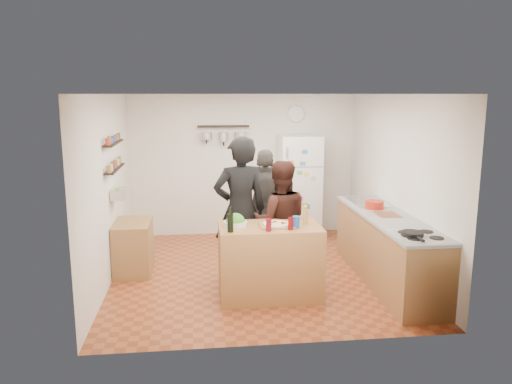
{
  "coord_description": "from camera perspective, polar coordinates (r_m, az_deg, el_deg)",
  "views": [
    {
      "loc": [
        -0.79,
        -6.72,
        2.5
      ],
      "look_at": [
        0.0,
        0.1,
        1.15
      ],
      "focal_mm": 35.0,
      "sensor_mm": 36.0,
      "label": 1
    }
  ],
  "objects": [
    {
      "name": "counter_run",
      "position": [
        6.96,
        14.78,
        -6.38
      ],
      "size": [
        0.63,
        2.63,
        0.9
      ],
      "primitive_type": "cube",
      "color": "#9E7042",
      "rests_on": "floor"
    },
    {
      "name": "wine_glass_near",
      "position": [
        5.88,
        1.45,
        -3.78
      ],
      "size": [
        0.06,
        0.06,
        0.15
      ],
      "primitive_type": "cylinder",
      "color": "#5E0816",
      "rests_on": "prep_island"
    },
    {
      "name": "spice_shelf_lower",
      "position": [
        7.08,
        -15.82,
        2.59
      ],
      "size": [
        0.12,
        1.0,
        0.02
      ],
      "primitive_type": "cube",
      "color": "black",
      "rests_on": "left_wall"
    },
    {
      "name": "prep_island",
      "position": [
        6.27,
        1.58,
        -7.9
      ],
      "size": [
        1.25,
        0.72,
        0.91
      ],
      "primitive_type": "cube",
      "color": "#A06D3A",
      "rests_on": "floor"
    },
    {
      "name": "side_table",
      "position": [
        7.34,
        -13.83,
        -6.1
      ],
      "size": [
        0.5,
        0.8,
        0.73
      ],
      "primitive_type": "cube",
      "color": "olive",
      "rests_on": "floor"
    },
    {
      "name": "person_center",
      "position": [
        6.71,
        2.73,
        -3.37
      ],
      "size": [
        0.84,
        0.67,
        1.64
      ],
      "primitive_type": "imported",
      "rotation": [
        0.0,
        0.0,
        3.08
      ],
      "color": "black",
      "rests_on": "floor"
    },
    {
      "name": "red_bowl",
      "position": [
        7.2,
        13.38,
        -1.42
      ],
      "size": [
        0.26,
        0.26,
        0.11
      ],
      "primitive_type": "cylinder",
      "color": "#A92313",
      "rests_on": "counter_run"
    },
    {
      "name": "pot_rack",
      "position": [
        8.74,
        -3.75,
        7.5
      ],
      "size": [
        0.9,
        0.04,
        0.04
      ],
      "primitive_type": "cube",
      "color": "black",
      "rests_on": "back_wall"
    },
    {
      "name": "sink",
      "position": [
        7.61,
        12.65,
        -1.16
      ],
      "size": [
        0.5,
        0.8,
        0.03
      ],
      "primitive_type": "cube",
      "color": "silver",
      "rests_on": "counter_run"
    },
    {
      "name": "fridge",
      "position": [
        8.79,
        4.92,
        0.6
      ],
      "size": [
        0.7,
        0.68,
        1.8
      ],
      "primitive_type": "cube",
      "color": "white",
      "rests_on": "floor"
    },
    {
      "name": "spice_shelf_upper",
      "position": [
        7.04,
        -15.98,
        5.41
      ],
      "size": [
        0.12,
        1.0,
        0.02
      ],
      "primitive_type": "cube",
      "color": "black",
      "rests_on": "left_wall"
    },
    {
      "name": "skillet",
      "position": [
        5.94,
        17.43,
        -4.57
      ],
      "size": [
        0.25,
        0.25,
        0.05
      ],
      "primitive_type": "cylinder",
      "color": "black",
      "rests_on": "stove_top"
    },
    {
      "name": "pepper_mill",
      "position": [
        6.24,
        5.64,
        -2.77
      ],
      "size": [
        0.06,
        0.06,
        0.19
      ],
      "primitive_type": "cylinder",
      "color": "#9E7C42",
      "rests_on": "prep_island"
    },
    {
      "name": "produce_basket",
      "position": [
        7.13,
        -15.44,
        -0.18
      ],
      "size": [
        0.18,
        0.35,
        0.14
      ],
      "primitive_type": "cube",
      "color": "silver",
      "rests_on": "left_wall"
    },
    {
      "name": "person_left",
      "position": [
        6.62,
        -1.8,
        -2.09
      ],
      "size": [
        0.79,
        0.59,
        1.97
      ],
      "primitive_type": "imported",
      "rotation": [
        0.0,
        0.0,
        3.31
      ],
      "color": "black",
      "rests_on": "floor"
    },
    {
      "name": "wall_clock",
      "position": [
        8.97,
        4.63,
        8.86
      ],
      "size": [
        0.3,
        0.03,
        0.3
      ],
      "primitive_type": "cylinder",
      "rotation": [
        1.57,
        0.0,
        0.0
      ],
      "color": "silver",
      "rests_on": "back_wall"
    },
    {
      "name": "wine_glass_far",
      "position": [
        5.96,
        3.98,
        -3.61
      ],
      "size": [
        0.06,
        0.06,
        0.15
      ],
      "primitive_type": "cylinder",
      "color": "#590708",
      "rests_on": "prep_island"
    },
    {
      "name": "pizza_board",
      "position": [
        6.13,
        2.37,
        -3.82
      ],
      "size": [
        0.42,
        0.34,
        0.02
      ],
      "primitive_type": "cube",
      "color": "olive",
      "rests_on": "prep_island"
    },
    {
      "name": "cutting_board",
      "position": [
        6.89,
        14.8,
        -2.59
      ],
      "size": [
        0.3,
        0.4,
        0.02
      ],
      "primitive_type": "cube",
      "color": "#9C5C38",
      "rests_on": "counter_run"
    },
    {
      "name": "person_back",
      "position": [
        7.24,
        1.16,
        -1.92
      ],
      "size": [
        1.08,
        0.61,
        1.73
      ],
      "primitive_type": "imported",
      "rotation": [
        0.0,
        0.0,
        2.95
      ],
      "color": "#322F2D",
      "rests_on": "floor"
    },
    {
      "name": "wine_bottle",
      "position": [
        5.85,
        -2.95,
        -3.55
      ],
      "size": [
        0.07,
        0.07,
        0.22
      ],
      "primitive_type": "cylinder",
      "color": "black",
      "rests_on": "prep_island"
    },
    {
      "name": "stove_top",
      "position": [
        5.99,
        18.28,
        -4.83
      ],
      "size": [
        0.6,
        0.62,
        0.02
      ],
      "primitive_type": "cube",
      "color": "white",
      "rests_on": "counter_run"
    },
    {
      "name": "salad_bowl",
      "position": [
        6.13,
        -2.36,
        -3.62
      ],
      "size": [
        0.29,
        0.29,
        0.06
      ],
      "primitive_type": "cylinder",
      "color": "silver",
      "rests_on": "prep_island"
    },
    {
      "name": "room_shell",
      "position": [
        7.26,
        -0.26,
        1.21
      ],
      "size": [
        4.2,
        4.2,
        4.2
      ],
      "color": "brown",
      "rests_on": "ground"
    },
    {
      "name": "pizza",
      "position": [
        6.12,
        2.37,
        -3.65
      ],
      "size": [
        0.34,
        0.34,
        0.02
      ],
      "primitive_type": "cylinder",
      "color": "#D2B98A",
      "rests_on": "pizza_board"
    },
    {
      "name": "salt_canister",
      "position": [
        6.05,
        4.58,
        -3.43
      ],
      "size": [
        0.09,
        0.09,
        0.14
      ],
      "primitive_type": "cylinder",
      "color": "#1C459B",
      "rests_on": "prep_island"
    }
  ]
}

